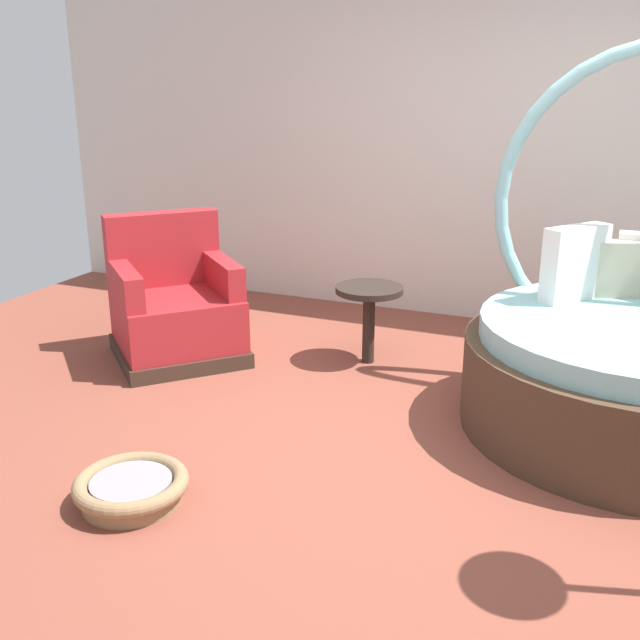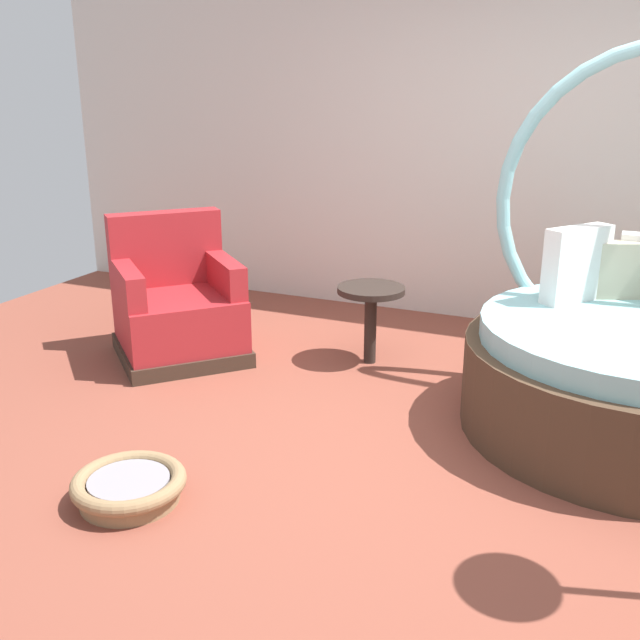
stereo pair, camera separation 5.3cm
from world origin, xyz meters
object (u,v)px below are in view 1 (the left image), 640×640
object	(u,v)px
red_armchair	(175,309)
side_table	(369,301)
round_daybed	(640,353)
pet_basket	(131,488)

from	to	relation	value
red_armchair	side_table	bearing A→B (deg)	17.45
round_daybed	red_armchair	size ratio (longest dim) A/B	1.79
red_armchair	round_daybed	bearing A→B (deg)	1.58
round_daybed	red_armchair	xyz separation A→B (m)	(-2.87, -0.08, -0.08)
red_armchair	pet_basket	size ratio (longest dim) A/B	2.21
red_armchair	side_table	size ratio (longest dim) A/B	2.17
side_table	pet_basket	bearing A→B (deg)	-100.83
round_daybed	pet_basket	world-z (taller)	round_daybed
round_daybed	pet_basket	bearing A→B (deg)	-139.54
red_armchair	side_table	world-z (taller)	red_armchair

